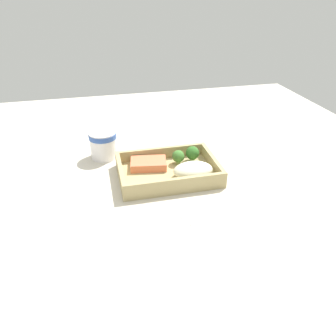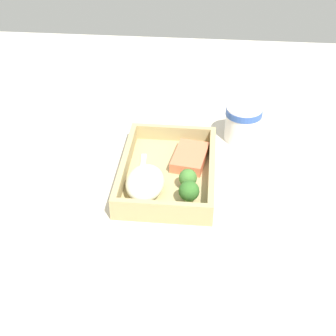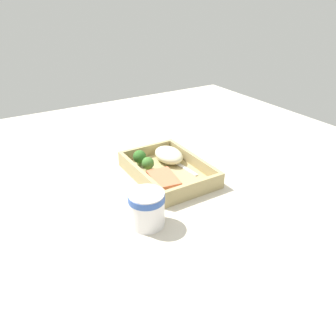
{
  "view_description": "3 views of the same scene",
  "coord_description": "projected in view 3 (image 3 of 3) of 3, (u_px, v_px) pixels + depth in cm",
  "views": [
    {
      "loc": [
        -18.5,
        -78.5,
        49.56
      ],
      "look_at": [
        0.0,
        0.0,
        2.7
      ],
      "focal_mm": 35.0,
      "sensor_mm": 36.0,
      "label": 1
    },
    {
      "loc": [
        78.58,
        7.5,
        61.83
      ],
      "look_at": [
        0.0,
        0.0,
        2.7
      ],
      "focal_mm": 50.0,
      "sensor_mm": 36.0,
      "label": 2
    },
    {
      "loc": [
        -72.77,
        44.11,
        48.56
      ],
      "look_at": [
        0.0,
        0.0,
        2.7
      ],
      "focal_mm": 35.0,
      "sensor_mm": 36.0,
      "label": 3
    }
  ],
  "objects": [
    {
      "name": "mashed_potatoes",
      "position": [
        169.0,
        155.0,
        1.03
      ],
      "size": [
        11.16,
        7.75,
        4.36
      ],
      "primitive_type": "ellipsoid",
      "color": "beige",
      "rests_on": "takeout_tray"
    },
    {
      "name": "paper_cup",
      "position": [
        147.0,
        207.0,
        0.75
      ],
      "size": [
        8.54,
        8.54,
        8.61
      ],
      "color": "white",
      "rests_on": "ground_plane"
    },
    {
      "name": "broccoli_floret_2",
      "position": [
        148.0,
        163.0,
        0.97
      ],
      "size": [
        3.7,
        3.7,
        4.31
      ],
      "color": "#81A25A",
      "rests_on": "takeout_tray"
    },
    {
      "name": "salmon_fillet",
      "position": [
        164.0,
        180.0,
        0.91
      ],
      "size": [
        11.3,
        8.27,
        2.28
      ],
      "primitive_type": "cube",
      "rotation": [
        0.0,
        0.0,
        -0.16
      ],
      "color": "#DA704B",
      "rests_on": "takeout_tray"
    },
    {
      "name": "receipt_slip",
      "position": [
        214.0,
        155.0,
        1.1
      ],
      "size": [
        12.97,
        15.51,
        0.24
      ],
      "primitive_type": "cube",
      "rotation": [
        0.0,
        0.0,
        0.43
      ],
      "color": "white",
      "rests_on": "ground_plane"
    },
    {
      "name": "broccoli_floret_1",
      "position": [
        140.0,
        157.0,
        1.0
      ],
      "size": [
        4.08,
        4.08,
        4.84
      ],
      "color": "#75A059",
      "rests_on": "takeout_tray"
    },
    {
      "name": "ground_plane",
      "position": [
        168.0,
        179.0,
        0.98
      ],
      "size": [
        160.0,
        160.0,
        2.0
      ],
      "primitive_type": "cube",
      "color": "beige"
    },
    {
      "name": "fork",
      "position": [
        177.0,
        163.0,
        1.02
      ],
      "size": [
        15.88,
        2.92,
        0.44
      ],
      "color": "silver",
      "rests_on": "takeout_tray"
    },
    {
      "name": "tray_rim",
      "position": [
        168.0,
        167.0,
        0.97
      ],
      "size": [
        28.07,
        19.57,
        3.52
      ],
      "color": "tan",
      "rests_on": "takeout_tray"
    },
    {
      "name": "takeout_tray",
      "position": [
        168.0,
        174.0,
        0.98
      ],
      "size": [
        28.07,
        19.57,
        1.2
      ],
      "primitive_type": "cube",
      "color": "tan",
      "rests_on": "ground_plane"
    }
  ]
}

